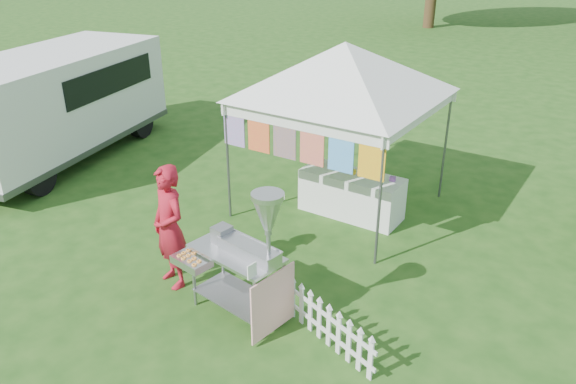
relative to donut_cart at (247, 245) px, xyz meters
The scene contains 7 objects.
ground 1.30m from the donut_cart, behind, with size 120.00×120.00×0.00m, color #1E4914.
canopy_main 4.08m from the donut_cart, 99.93° to the left, with size 4.24×4.24×3.45m.
donut_cart is the anchor object (origin of this frame).
vendor 1.44m from the donut_cart, behind, with size 0.67×0.44×1.82m, color #AD1527.
cargo_van 7.47m from the donut_cart, 160.73° to the left, with size 3.44×5.87×2.29m.
picket_fence 1.41m from the donut_cart, ahead, with size 1.53×0.57×0.56m.
display_table 3.51m from the donut_cart, 94.87° to the left, with size 1.80×0.70×0.78m, color white.
Camera 1 is at (4.34, -4.79, 4.69)m, focal length 35.00 mm.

